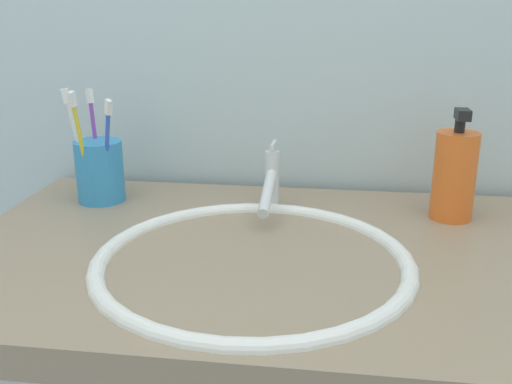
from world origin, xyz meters
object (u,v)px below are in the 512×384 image
toothbrush_purple (95,136)px  toothbrush_cup (100,171)px  toothbrush_blue (107,145)px  toothbrush_white (77,137)px  toothbrush_yellow (81,142)px  faucet (270,183)px  soap_dispenser (454,175)px

toothbrush_purple → toothbrush_cup: bearing=-58.6°
toothbrush_cup → toothbrush_blue: toothbrush_blue is taller
toothbrush_blue → toothbrush_purple: toothbrush_purple is taller
toothbrush_white → toothbrush_yellow: 0.04m
toothbrush_blue → toothbrush_white: size_ratio=0.94×
toothbrush_blue → toothbrush_yellow: toothbrush_yellow is taller
toothbrush_cup → toothbrush_purple: 0.06m
toothbrush_cup → toothbrush_blue: (0.03, -0.03, 0.05)m
faucet → toothbrush_white: (-0.33, 0.01, 0.06)m
faucet → toothbrush_cup: 0.30m
faucet → toothbrush_purple: 0.32m
toothbrush_white → soap_dispenser: (0.63, 0.00, -0.04)m
toothbrush_blue → toothbrush_yellow: (-0.04, -0.01, 0.01)m
toothbrush_white → soap_dispenser: bearing=0.1°
toothbrush_cup → soap_dispenser: size_ratio=0.60×
toothbrush_purple → soap_dispenser: (0.61, -0.03, -0.04)m
toothbrush_blue → toothbrush_purple: 0.06m
toothbrush_purple → soap_dispenser: toothbrush_purple is taller
toothbrush_white → toothbrush_yellow: (0.02, -0.03, 0.00)m
toothbrush_white → faucet: bearing=-1.4°
faucet → toothbrush_blue: toothbrush_blue is taller
faucet → toothbrush_yellow: (-0.31, -0.02, 0.07)m
toothbrush_blue → toothbrush_white: toothbrush_white is taller
faucet → toothbrush_yellow: 0.32m
soap_dispenser → toothbrush_blue: bearing=-177.8°
faucet → soap_dispenser: (0.29, 0.01, 0.02)m
toothbrush_cup → toothbrush_yellow: (-0.01, -0.04, 0.06)m
faucet → toothbrush_yellow: bearing=-175.5°
toothbrush_cup → toothbrush_white: 0.07m
faucet → toothbrush_white: size_ratio=0.84×
toothbrush_blue → soap_dispenser: (0.57, 0.02, -0.03)m
toothbrush_cup → soap_dispenser: bearing=-0.6°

